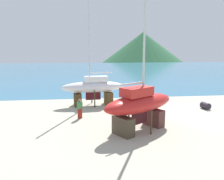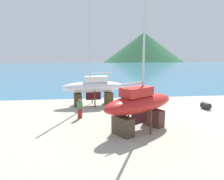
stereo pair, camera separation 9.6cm
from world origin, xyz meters
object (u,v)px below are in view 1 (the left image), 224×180
Objects in this scene: sailboat_mid_port at (93,88)px; barrel_blue_faded at (125,109)px; worker at (80,108)px; sailboat_large_starboard at (139,105)px; barrel_by_slipway at (205,106)px.

sailboat_mid_port is 12.62× the size of barrel_blue_faded.
worker is 1.94× the size of barrel_blue_faded.
worker is at bearing 109.24° from sailboat_large_starboard.
sailboat_mid_port is 11.01m from barrel_by_slipway.
worker is 4.01m from barrel_blue_faded.
worker is 1.81× the size of barrel_by_slipway.
barrel_blue_faded is at bearing -174.49° from barrel_by_slipway.
sailboat_large_starboard is 11.38× the size of barrel_blue_faded.
worker is at bearing -167.33° from barrel_blue_faded.
sailboat_mid_port is 8.26m from sailboat_large_starboard.
sailboat_mid_port is at bearing 164.96° from barrel_by_slipway.
barrel_blue_faded is at bearing -127.35° from worker.
sailboat_mid_port is at bearing 77.83° from sailboat_large_starboard.
worker reaches higher than barrel_blue_faded.
barrel_blue_faded reaches higher than barrel_by_slipway.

